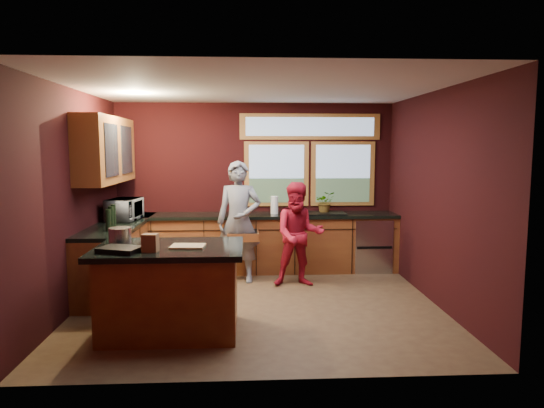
{
  "coord_description": "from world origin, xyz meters",
  "views": [
    {
      "loc": [
        -0.15,
        -5.95,
        1.99
      ],
      "look_at": [
        0.19,
        0.4,
        1.24
      ],
      "focal_mm": 32.0,
      "sensor_mm": 36.0,
      "label": 1
    }
  ],
  "objects": [
    {
      "name": "person_grey",
      "position": [
        -0.26,
        1.11,
        0.9
      ],
      "size": [
        0.7,
        0.51,
        1.79
      ],
      "primitive_type": "imported",
      "rotation": [
        0.0,
        0.0,
        -0.13
      ],
      "color": "slate",
      "rests_on": "floor"
    },
    {
      "name": "left_counter",
      "position": [
        -1.95,
        0.85,
        0.47
      ],
      "size": [
        0.64,
        2.3,
        0.93
      ],
      "color": "#622917",
      "rests_on": "floor"
    },
    {
      "name": "island",
      "position": [
        -0.97,
        -0.86,
        0.48
      ],
      "size": [
        1.55,
        1.05,
        0.95
      ],
      "color": "#622917",
      "rests_on": "floor"
    },
    {
      "name": "paper_bag",
      "position": [
        -1.12,
        -1.11,
        1.03
      ],
      "size": [
        0.16,
        0.14,
        0.18
      ],
      "primitive_type": "cube",
      "rotation": [
        0.0,
        0.0,
        -0.11
      ],
      "color": "brown",
      "rests_on": "island"
    },
    {
      "name": "potted_plant",
      "position": [
        1.12,
        1.75,
        1.1
      ],
      "size": [
        0.31,
        0.27,
        0.35
      ],
      "primitive_type": "imported",
      "color": "#999999",
      "rests_on": "back_counter"
    },
    {
      "name": "room_shell",
      "position": [
        -0.6,
        0.32,
        1.8
      ],
      "size": [
        4.52,
        4.02,
        2.71
      ],
      "color": "black",
      "rests_on": "ground"
    },
    {
      "name": "microwave",
      "position": [
        -1.92,
        1.13,
        1.09
      ],
      "size": [
        0.46,
        0.62,
        0.32
      ],
      "primitive_type": "imported",
      "rotation": [
        0.0,
        0.0,
        1.43
      ],
      "color": "#999999",
      "rests_on": "left_counter"
    },
    {
      "name": "floor",
      "position": [
        0.0,
        0.0,
        0.0
      ],
      "size": [
        4.5,
        4.5,
        0.0
      ],
      "primitive_type": "plane",
      "color": "brown",
      "rests_on": "ground"
    },
    {
      "name": "paper_towel",
      "position": [
        0.3,
        1.7,
        1.07
      ],
      "size": [
        0.12,
        0.12,
        0.28
      ],
      "primitive_type": "cylinder",
      "color": "white",
      "rests_on": "back_counter"
    },
    {
      "name": "stock_pot",
      "position": [
        -1.52,
        -0.71,
        1.03
      ],
      "size": [
        0.24,
        0.24,
        0.18
      ],
      "primitive_type": "cylinder",
      "color": "#A6A6AB",
      "rests_on": "island"
    },
    {
      "name": "person_red",
      "position": [
        0.6,
        0.83,
        0.75
      ],
      "size": [
        0.73,
        0.57,
        1.5
      ],
      "primitive_type": "imported",
      "rotation": [
        0.0,
        0.0,
        -0.01
      ],
      "color": "#A71326",
      "rests_on": "floor"
    },
    {
      "name": "cutting_board",
      "position": [
        -0.77,
        -0.91,
        0.95
      ],
      "size": [
        0.37,
        0.28,
        0.02
      ],
      "primitive_type": "cube",
      "rotation": [
        0.0,
        0.0,
        -0.08
      ],
      "color": "tan",
      "rests_on": "island"
    },
    {
      "name": "back_counter",
      "position": [
        0.2,
        1.7,
        0.46
      ],
      "size": [
        4.5,
        0.64,
        0.93
      ],
      "color": "#622917",
      "rests_on": "floor"
    },
    {
      "name": "black_tray",
      "position": [
        -1.42,
        -1.11,
        0.97
      ],
      "size": [
        0.47,
        0.39,
        0.05
      ],
      "primitive_type": "cube",
      "rotation": [
        0.0,
        0.0,
        -0.33
      ],
      "color": "black",
      "rests_on": "island"
    }
  ]
}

